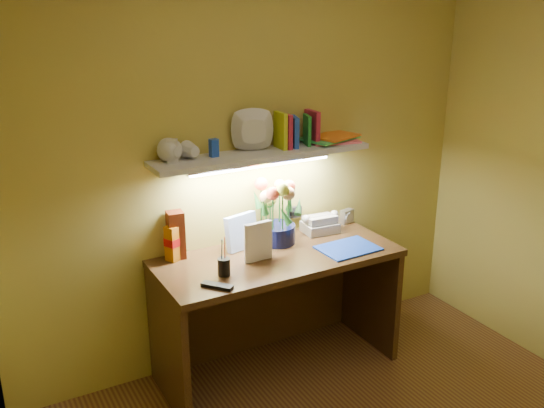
{
  "coord_description": "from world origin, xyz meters",
  "views": [
    {
      "loc": [
        -1.56,
        -1.55,
        2.14
      ],
      "look_at": [
        0.05,
        1.35,
        1.0
      ],
      "focal_mm": 40.0,
      "sensor_mm": 36.0,
      "label": 1
    }
  ],
  "objects_px": {
    "desk_clock": "(347,216)",
    "whisky_bottle": "(173,239)",
    "telephone": "(320,222)",
    "flower_bouquet": "(277,212)",
    "desk": "(278,313)"
  },
  "relations": [
    {
      "from": "desk",
      "to": "telephone",
      "type": "bearing_deg",
      "value": 24.45
    },
    {
      "from": "flower_bouquet",
      "to": "desk_clock",
      "type": "relative_size",
      "value": 4.29
    },
    {
      "from": "flower_bouquet",
      "to": "desk_clock",
      "type": "distance_m",
      "value": 0.58
    },
    {
      "from": "flower_bouquet",
      "to": "telephone",
      "type": "height_order",
      "value": "flower_bouquet"
    },
    {
      "from": "desk",
      "to": "desk_clock",
      "type": "distance_m",
      "value": 0.8
    },
    {
      "from": "desk_clock",
      "to": "whisky_bottle",
      "type": "bearing_deg",
      "value": 166.57
    },
    {
      "from": "flower_bouquet",
      "to": "desk_clock",
      "type": "height_order",
      "value": "flower_bouquet"
    },
    {
      "from": "desk",
      "to": "flower_bouquet",
      "type": "height_order",
      "value": "flower_bouquet"
    },
    {
      "from": "desk",
      "to": "whisky_bottle",
      "type": "xyz_separation_m",
      "value": [
        -0.54,
        0.22,
        0.5
      ]
    },
    {
      "from": "desk_clock",
      "to": "whisky_bottle",
      "type": "distance_m",
      "value": 1.19
    },
    {
      "from": "desk",
      "to": "desk_clock",
      "type": "relative_size",
      "value": 15.45
    },
    {
      "from": "desk_clock",
      "to": "flower_bouquet",
      "type": "bearing_deg",
      "value": 172.62
    },
    {
      "from": "flower_bouquet",
      "to": "whisky_bottle",
      "type": "xyz_separation_m",
      "value": [
        -0.63,
        0.05,
        -0.07
      ]
    },
    {
      "from": "desk",
      "to": "telephone",
      "type": "height_order",
      "value": "telephone"
    },
    {
      "from": "telephone",
      "to": "desk_clock",
      "type": "xyz_separation_m",
      "value": [
        0.24,
        0.05,
        -0.02
      ]
    }
  ]
}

